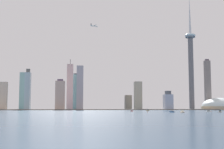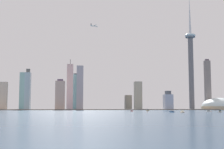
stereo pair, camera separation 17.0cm
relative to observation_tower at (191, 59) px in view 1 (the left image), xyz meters
name	(u,v)px [view 1 (the left image)]	position (x,y,z in m)	size (l,w,h in m)	color
ground_plane	(126,114)	(-265.03, -450.40, -155.08)	(6000.00, 6000.00, 0.00)	navy
waterfront_pier	(106,110)	(-265.03, -37.05, -154.02)	(815.14, 44.68, 2.13)	#696056
observation_tower	(191,59)	(0.00, 0.00, 0.00)	(32.02, 32.02, 356.78)	slate
stadium_dome	(219,107)	(80.71, -9.49, -145.87)	(106.96, 106.96, 50.45)	#C1AE8D
skyscraper_0	(28,90)	(-484.56, -18.64, -100.38)	(15.05, 20.75, 115.90)	#9CB6C4
skyscraper_1	(138,96)	(-160.49, 25.73, -112.47)	(22.17, 24.09, 85.21)	#A8A28F
skyscraper_2	(80,88)	(-337.78, -10.03, -91.04)	(19.41, 12.80, 128.07)	#A39FAD
skyscraper_3	(23,91)	(-504.90, 18.08, -100.42)	(16.80, 19.88, 109.32)	#85B1B0
skyscraper_4	(128,102)	(-184.05, 73.31, -132.43)	(20.82, 25.30, 45.31)	gray
skyscraper_5	(60,95)	(-393.10, -28.39, -113.41)	(26.12, 18.46, 86.54)	#C2A79C
skyscraper_6	(70,87)	(-368.53, 43.03, -85.58)	(18.77, 18.02, 154.20)	beige
skyscraper_7	(76,92)	(-352.06, 78.76, -99.23)	(22.02, 21.79, 114.48)	#649294
skyscraper_8	(168,101)	(-81.38, -27.50, -130.72)	(24.49, 26.38, 54.80)	#9DAAC7
skyscraper_9	(208,85)	(59.86, 21.34, -77.69)	(17.13, 14.34, 157.96)	gray
skyscraper_10	(3,96)	(-550.59, -20.46, -115.96)	(20.41, 13.36, 78.23)	beige
boat_0	(209,111)	(-76.19, -304.16, -153.90)	(12.62, 14.65, 3.22)	white
boat_2	(148,110)	(-181.60, -211.93, -153.45)	(8.92, 6.65, 10.47)	beige
boat_3	(220,111)	(-82.37, -370.42, -153.51)	(7.38, 6.56, 8.33)	beige
boat_4	(172,112)	(-169.89, -365.58, -153.65)	(5.15, 14.04, 3.89)	navy
boat_5	(182,112)	(-158.82, -389.45, -153.64)	(6.94, 14.93, 4.03)	beige
boat_7	(132,111)	(-226.64, -265.91, -153.45)	(6.40, 5.99, 10.52)	#B42F25
channel_buoy_0	(147,112)	(-214.56, -363.86, -153.86)	(1.19, 1.19, 2.45)	#E54C19
channel_buoy_1	(211,111)	(-70.38, -304.07, -154.22)	(1.21, 1.21, 1.73)	#E54C19
airplane	(94,26)	(-298.92, -31.30, 87.55)	(22.77, 21.43, 7.24)	silver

